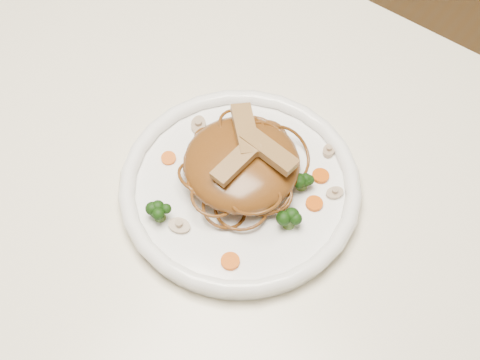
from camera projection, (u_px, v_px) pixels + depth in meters
The scene contains 19 objects.
table at pixel (185, 209), 0.96m from camera, with size 1.20×0.80×0.75m.
plate at pixel (240, 190), 0.85m from camera, with size 0.29×0.29×0.02m, color white.
noodle_mound at pixel (242, 164), 0.83m from camera, with size 0.14×0.14×0.05m, color brown.
chicken_a at pixel (269, 151), 0.81m from camera, with size 0.07×0.02×0.01m, color #9E7A4B.
chicken_b at pixel (245, 130), 0.82m from camera, with size 0.07×0.02×0.01m, color #9E7A4B.
chicken_c at pixel (237, 161), 0.80m from camera, with size 0.07×0.02×0.01m, color #9E7A4B.
broccoli_0 at pixel (302, 179), 0.83m from camera, with size 0.03×0.03×0.03m, color #14370B, non-canonical shape.
broccoli_1 at pixel (202, 143), 0.86m from camera, with size 0.03×0.03×0.03m, color #14370B, non-canonical shape.
broccoli_2 at pixel (159, 211), 0.81m from camera, with size 0.03×0.03×0.03m, color #14370B, non-canonical shape.
broccoli_3 at pixel (289, 218), 0.80m from camera, with size 0.03×0.03×0.03m, color #14370B, non-canonical shape.
carrot_0 at pixel (320, 176), 0.85m from camera, with size 0.02×0.02×0.01m, color #DB5308.
carrot_1 at pixel (169, 158), 0.87m from camera, with size 0.02×0.02×0.01m, color #DB5308.
carrot_2 at pixel (314, 204), 0.83m from camera, with size 0.02×0.02×0.01m, color #DB5308.
carrot_3 at pixel (249, 129), 0.89m from camera, with size 0.02×0.02×0.01m, color #DB5308.
carrot_4 at pixel (230, 261), 0.79m from camera, with size 0.02×0.02×0.01m, color #DB5308.
mushroom_0 at pixel (179, 226), 0.81m from camera, with size 0.03×0.03×0.01m, color beige.
mushroom_1 at pixel (335, 193), 0.84m from camera, with size 0.02×0.02×0.01m, color beige.
mushroom_2 at pixel (199, 125), 0.89m from camera, with size 0.03×0.03×0.01m, color beige.
mushroom_3 at pixel (329, 151), 0.87m from camera, with size 0.02×0.02×0.01m, color beige.
Camera 1 is at (0.36, -0.35, 1.48)m, focal length 52.73 mm.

